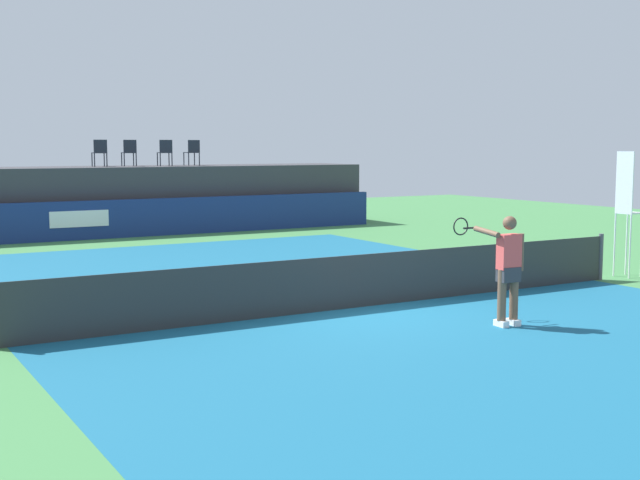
{
  "coord_description": "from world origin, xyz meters",
  "views": [
    {
      "loc": [
        -8.06,
        -12.43,
        2.86
      ],
      "look_at": [
        0.36,
        2.0,
        1.0
      ],
      "focal_mm": 47.16,
      "sensor_mm": 36.0,
      "label": 1
    }
  ],
  "objects": [
    {
      "name": "ground_plane",
      "position": [
        0.0,
        3.0,
        0.0
      ],
      "size": [
        48.0,
        48.0,
        0.0
      ],
      "primitive_type": "plane",
      "color": "#3D7A42"
    },
    {
      "name": "court_inner",
      "position": [
        0.0,
        0.0,
        0.0
      ],
      "size": [
        12.0,
        22.0,
        0.0
      ],
      "primitive_type": "cube",
      "color": "#16597A",
      "rests_on": "ground"
    },
    {
      "name": "sponsor_wall",
      "position": [
        -0.01,
        13.5,
        0.6
      ],
      "size": [
        18.0,
        0.22,
        1.2
      ],
      "color": "navy",
      "rests_on": "ground"
    },
    {
      "name": "spectator_platform",
      "position": [
        0.0,
        15.3,
        1.1
      ],
      "size": [
        18.0,
        2.8,
        2.2
      ],
      "primitive_type": "cube",
      "color": "#38383D",
      "rests_on": "ground"
    },
    {
      "name": "spectator_chair_far_left",
      "position": [
        -0.28,
        15.39,
        2.69
      ],
      "size": [
        0.47,
        0.47,
        0.89
      ],
      "color": "#1E232D",
      "rests_on": "spectator_platform"
    },
    {
      "name": "spectator_chair_left",
      "position": [
        0.75,
        15.49,
        2.69
      ],
      "size": [
        0.48,
        0.48,
        0.89
      ],
      "color": "#1E232D",
      "rests_on": "spectator_platform"
    },
    {
      "name": "spectator_chair_center",
      "position": [
        1.87,
        15.08,
        2.69
      ],
      "size": [
        0.48,
        0.48,
        0.89
      ],
      "color": "#1E232D",
      "rests_on": "spectator_platform"
    },
    {
      "name": "spectator_chair_right",
      "position": [
        2.91,
        15.21,
        2.69
      ],
      "size": [
        0.46,
        0.46,
        0.89
      ],
      "color": "#1E232D",
      "rests_on": "spectator_platform"
    },
    {
      "name": "umpire_chair",
      "position": [
        6.96,
        -0.0,
        1.59
      ],
      "size": [
        0.45,
        0.45,
        2.76
      ],
      "color": "white",
      "rests_on": "ground"
    },
    {
      "name": "tennis_net",
      "position": [
        0.0,
        0.0,
        0.47
      ],
      "size": [
        12.4,
        0.02,
        0.95
      ],
      "primitive_type": "cube",
      "color": "#2D2D2D",
      "rests_on": "ground"
    },
    {
      "name": "net_post_far",
      "position": [
        6.2,
        0.0,
        0.5
      ],
      "size": [
        0.1,
        0.1,
        1.0
      ],
      "primitive_type": "cylinder",
      "color": "#4C4C51",
      "rests_on": "ground"
    },
    {
      "name": "tennis_player",
      "position": [
        1.2,
        -2.49,
        0.96
      ],
      "size": [
        0.62,
        1.16,
        1.77
      ],
      "color": "white",
      "rests_on": "court_inner"
    },
    {
      "name": "tennis_ball",
      "position": [
        1.62,
        2.49,
        0.04
      ],
      "size": [
        0.07,
        0.07,
        0.07
      ],
      "primitive_type": "sphere",
      "color": "#D8EA33",
      "rests_on": "court_inner"
    }
  ]
}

